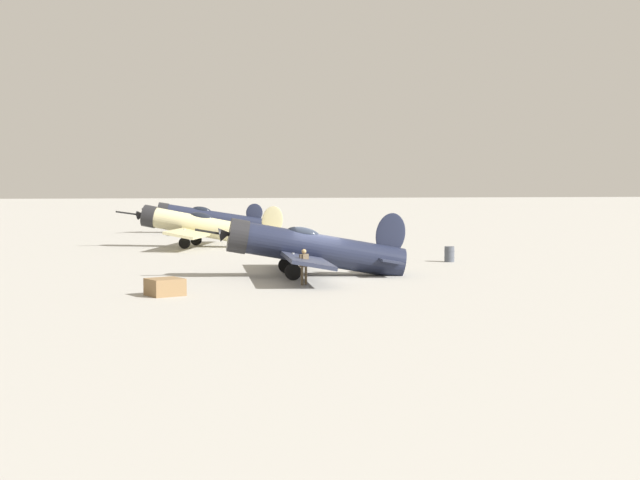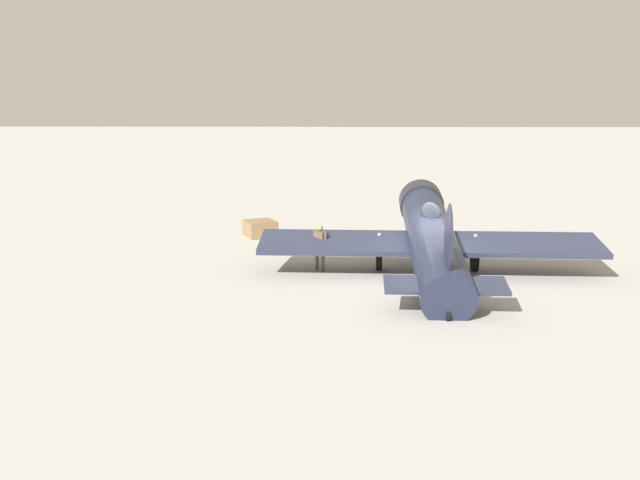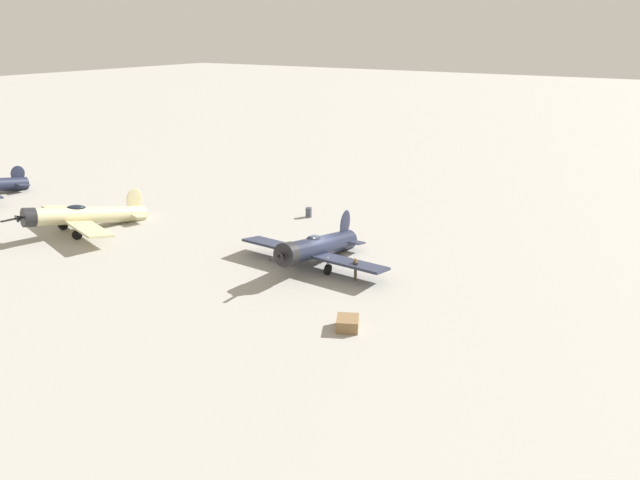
% 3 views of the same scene
% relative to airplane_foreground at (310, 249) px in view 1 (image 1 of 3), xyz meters
% --- Properties ---
extents(ground_plane, '(400.00, 400.00, 0.00)m').
position_rel_airplane_foreground_xyz_m(ground_plane, '(0.49, -0.01, -1.36)').
color(ground_plane, '#A8A59E').
extents(airplane_foreground, '(10.65, 11.66, 3.43)m').
position_rel_airplane_foreground_xyz_m(airplane_foreground, '(0.00, 0.00, 0.00)').
color(airplane_foreground, '#1E2338').
rests_on(airplane_foreground, ground_plane).
extents(airplane_mid_apron, '(11.95, 11.21, 3.33)m').
position_rel_airplane_foreground_xyz_m(airplane_mid_apron, '(-4.35, 20.80, 0.02)').
color(airplane_mid_apron, beige).
rests_on(airplane_mid_apron, ground_plane).
extents(airplane_far_line, '(10.91, 10.42, 2.88)m').
position_rel_airplane_foreground_xyz_m(airplane_far_line, '(-3.88, 38.73, -0.02)').
color(airplane_far_line, '#1E2338').
rests_on(airplane_far_line, ground_plane).
extents(ground_crew_mechanic, '(0.47, 0.49, 1.64)m').
position_rel_airplane_foreground_xyz_m(ground_crew_mechanic, '(-0.83, -3.73, -0.37)').
color(ground_crew_mechanic, brown).
rests_on(ground_crew_mechanic, ground_plane).
extents(equipment_crate, '(1.78, 1.73, 0.71)m').
position_rel_airplane_foreground_xyz_m(equipment_crate, '(-7.03, -6.64, -1.01)').
color(equipment_crate, olive).
rests_on(equipment_crate, ground_plane).
extents(fuel_drum, '(0.61, 0.61, 0.90)m').
position_rel_airplane_foreground_xyz_m(fuel_drum, '(9.19, 6.72, -0.91)').
color(fuel_drum, '#474C56').
rests_on(fuel_drum, ground_plane).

